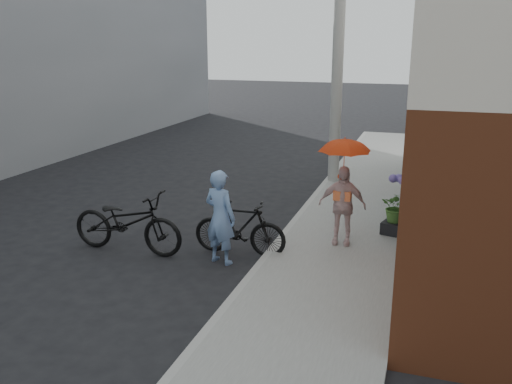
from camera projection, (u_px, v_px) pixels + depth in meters
The scene contains 11 objects.
ground at pixel (202, 268), 9.04m from camera, with size 80.00×80.00×0.00m, color black.
sidewalk at pixel (347, 238), 10.22m from camera, with size 2.20×24.00×0.12m, color gray.
curb at pixel (287, 231), 10.57m from camera, with size 0.12×24.00×0.12m, color #9E9E99.
utility_pole at pixel (338, 46), 13.23m from camera, with size 0.28×0.28×7.00m, color #9E9E99.
officer at pixel (220, 217), 9.04m from camera, with size 0.59×0.39×1.62m, color #6D8FC2.
bike_left at pixel (127, 222), 9.58m from camera, with size 0.74×2.13×1.12m, color black.
bike_right at pixel (240, 228), 9.46m from camera, with size 0.47×1.66×1.00m, color black.
kimono_woman at pixel (342, 205), 9.61m from camera, with size 0.84×0.35×1.43m, color beige.
parasol at pixel (345, 144), 9.31m from camera, with size 0.87×0.87×0.76m, color #F5501C.
planter at pixel (395, 228), 10.26m from camera, with size 0.43×0.43×0.23m, color black.
potted_plant at pixel (396, 207), 10.14m from camera, with size 0.53×0.46×0.59m, color #44732E.
Camera 1 is at (3.46, -7.65, 3.69)m, focal length 38.00 mm.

